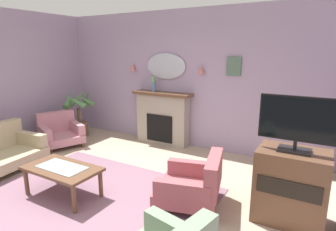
% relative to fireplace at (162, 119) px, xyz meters
% --- Properties ---
extents(floor, '(7.02, 6.87, 0.10)m').
position_rel_fireplace_xyz_m(floor, '(0.38, -2.76, -0.62)').
color(floor, tan).
rests_on(floor, ground).
extents(wall_back, '(7.02, 0.10, 2.87)m').
position_rel_fireplace_xyz_m(wall_back, '(0.38, 0.22, 0.87)').
color(wall_back, '#9E8CA8').
rests_on(wall_back, ground).
extents(patterned_rug, '(3.20, 2.40, 0.01)m').
position_rel_fireplace_xyz_m(patterned_rug, '(0.38, -2.56, -0.56)').
color(patterned_rug, '#7F5B6B').
rests_on(patterned_rug, ground).
extents(fireplace, '(1.36, 0.36, 1.16)m').
position_rel_fireplace_xyz_m(fireplace, '(0.00, 0.00, 0.00)').
color(fireplace, gray).
rests_on(fireplace, ground).
extents(mantel_vase_centre, '(0.10, 0.10, 0.38)m').
position_rel_fireplace_xyz_m(mantel_vase_centre, '(-0.20, -0.03, 0.80)').
color(mantel_vase_centre, '#4C7093').
rests_on(mantel_vase_centre, fireplace).
extents(wall_mirror, '(0.96, 0.06, 0.56)m').
position_rel_fireplace_xyz_m(wall_mirror, '(-0.00, 0.14, 1.14)').
color(wall_mirror, '#B2BCC6').
extents(wall_sconce_left, '(0.14, 0.14, 0.14)m').
position_rel_fireplace_xyz_m(wall_sconce_left, '(-0.85, 0.09, 1.09)').
color(wall_sconce_left, '#D17066').
extents(wall_sconce_right, '(0.14, 0.14, 0.14)m').
position_rel_fireplace_xyz_m(wall_sconce_right, '(0.85, 0.09, 1.09)').
color(wall_sconce_right, '#D17066').
extents(framed_picture, '(0.28, 0.03, 0.36)m').
position_rel_fireplace_xyz_m(framed_picture, '(1.50, 0.15, 1.18)').
color(framed_picture, '#4C6B56').
extents(coffee_table, '(1.10, 0.60, 0.45)m').
position_rel_fireplace_xyz_m(coffee_table, '(-0.03, -2.70, -0.19)').
color(coffee_table, brown).
rests_on(coffee_table, ground).
extents(armchair_by_coffee_table, '(0.99, 0.98, 0.71)m').
position_rel_fireplace_xyz_m(armchair_by_coffee_table, '(1.70, -1.99, -0.27)').
color(armchair_by_coffee_table, '#934C51').
rests_on(armchair_by_coffee_table, ground).
extents(armchair_near_fireplace, '(1.07, 1.06, 0.71)m').
position_rel_fireplace_xyz_m(armchair_near_fireplace, '(-1.90, -1.23, -0.27)').
color(armchair_near_fireplace, '#B77A84').
rests_on(armchair_near_fireplace, ground).
extents(tv_cabinet, '(0.80, 0.57, 0.90)m').
position_rel_fireplace_xyz_m(tv_cabinet, '(2.84, -1.72, -0.12)').
color(tv_cabinet, brown).
rests_on(tv_cabinet, ground).
extents(tv_flatscreen, '(0.84, 0.24, 0.65)m').
position_rel_fireplace_xyz_m(tv_flatscreen, '(2.84, -1.74, 0.68)').
color(tv_flatscreen, black).
rests_on(tv_flatscreen, tv_cabinet).
extents(potted_plant_corner_palm, '(0.75, 0.76, 1.15)m').
position_rel_fireplace_xyz_m(potted_plant_corner_palm, '(-2.03, -0.52, -0.01)').
color(potted_plant_corner_palm, brown).
rests_on(potted_plant_corner_palm, ground).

